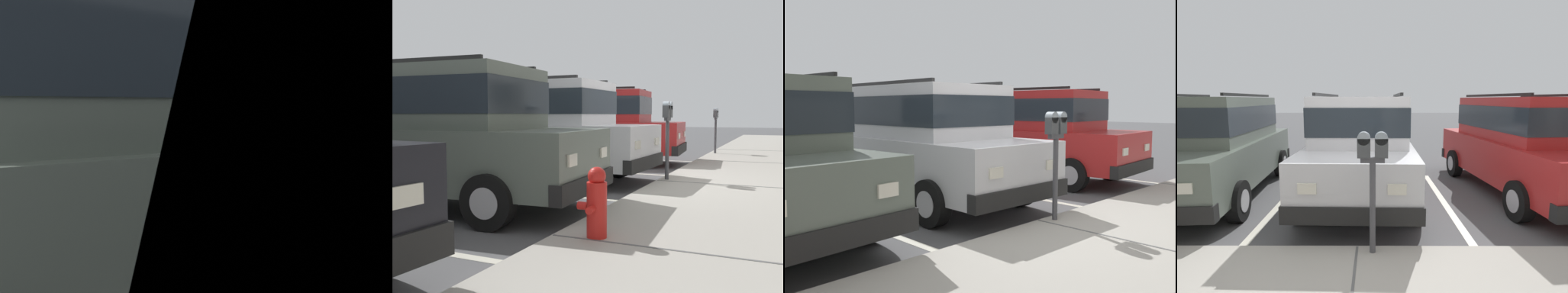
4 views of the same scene
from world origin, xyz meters
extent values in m
cube|color=#565659|center=(0.00, 0.00, -0.05)|extent=(80.00, 80.00, 0.10)
cube|color=silver|center=(-1.53, -1.40, 0.00)|extent=(0.12, 4.80, 0.01)
cube|color=silver|center=(1.53, -1.40, 0.00)|extent=(0.12, 4.80, 0.01)
cube|color=silver|center=(0.02, -2.30, 0.73)|extent=(1.95, 4.74, 0.80)
cube|color=silver|center=(0.02, -2.35, 1.55)|extent=(1.69, 2.95, 0.84)
cube|color=#232B33|center=(0.02, -2.35, 1.57)|extent=(1.71, 2.98, 0.46)
cube|color=black|center=(0.07, 0.00, 0.45)|extent=(1.88, 0.20, 0.24)
cube|color=black|center=(-0.04, -4.61, 0.45)|extent=(1.88, 0.20, 0.24)
cube|color=silver|center=(0.64, 0.04, 0.81)|extent=(0.24, 0.04, 0.14)
cube|color=silver|center=(-0.50, 0.07, 0.81)|extent=(0.24, 0.04, 0.14)
cylinder|color=black|center=(0.95, -0.87, 0.33)|extent=(0.22, 0.66, 0.66)
cylinder|color=#B2B2B7|center=(0.95, -0.87, 0.33)|extent=(0.23, 0.37, 0.36)
cylinder|color=black|center=(-0.85, -0.83, 0.33)|extent=(0.22, 0.66, 0.66)
cylinder|color=#B2B2B7|center=(-0.85, -0.83, 0.33)|extent=(0.23, 0.37, 0.36)
cylinder|color=black|center=(0.88, -3.78, 0.33)|extent=(0.22, 0.66, 0.66)
cylinder|color=#B2B2B7|center=(0.88, -3.78, 0.33)|extent=(0.23, 0.37, 0.36)
cylinder|color=black|center=(-0.92, -3.74, 0.33)|extent=(0.22, 0.66, 0.66)
cylinder|color=#B2B2B7|center=(-0.92, -3.74, 0.33)|extent=(0.23, 0.37, 0.36)
cube|color=black|center=(0.70, -2.37, 2.01)|extent=(0.11, 2.62, 0.05)
cube|color=black|center=(-0.67, -2.34, 2.01)|extent=(0.11, 2.62, 0.05)
cube|color=red|center=(-3.28, -2.42, 0.73)|extent=(2.25, 4.85, 0.80)
cube|color=red|center=(-3.28, -2.47, 1.55)|extent=(1.87, 3.05, 0.84)
cube|color=#232B33|center=(-3.28, -2.47, 1.57)|extent=(1.90, 3.07, 0.46)
cube|color=black|center=(-3.07, -4.72, 0.45)|extent=(1.88, 0.33, 0.24)
cylinder|color=black|center=(-2.51, -0.89, 0.33)|extent=(0.26, 0.68, 0.66)
cylinder|color=#B2B2B7|center=(-2.51, -0.89, 0.33)|extent=(0.25, 0.38, 0.36)
cylinder|color=black|center=(-2.25, -3.79, 0.33)|extent=(0.26, 0.68, 0.66)
cylinder|color=#B2B2B7|center=(-2.25, -3.79, 0.33)|extent=(0.25, 0.38, 0.36)
cylinder|color=black|center=(-4.05, -3.95, 0.33)|extent=(0.26, 0.68, 0.66)
cylinder|color=#B2B2B7|center=(-4.05, -3.95, 0.33)|extent=(0.25, 0.38, 0.36)
cube|color=black|center=(-2.59, -2.41, 2.01)|extent=(0.28, 2.62, 0.05)
cube|color=black|center=(-3.96, -2.53, 2.01)|extent=(0.28, 2.62, 0.05)
cube|color=#5B665B|center=(2.95, -2.27, 0.73)|extent=(2.16, 4.82, 0.80)
cube|color=#5B665B|center=(2.95, -2.32, 1.55)|extent=(1.82, 3.02, 0.84)
cube|color=#232B33|center=(2.95, -2.32, 1.57)|extent=(1.84, 3.04, 0.46)
cube|color=black|center=(3.11, -4.58, 0.45)|extent=(1.88, 0.29, 0.24)
cube|color=silver|center=(2.22, 0.04, 0.81)|extent=(0.24, 0.05, 0.14)
cylinder|color=black|center=(1.95, -0.88, 0.33)|extent=(0.24, 0.67, 0.66)
cylinder|color=#B2B2B7|center=(1.95, -0.88, 0.33)|extent=(0.24, 0.38, 0.36)
cylinder|color=black|center=(3.95, -3.66, 0.33)|extent=(0.24, 0.67, 0.66)
cylinder|color=#B2B2B7|center=(3.95, -3.66, 0.33)|extent=(0.24, 0.38, 0.36)
cylinder|color=black|center=(2.15, -3.79, 0.33)|extent=(0.24, 0.67, 0.66)
cylinder|color=#B2B2B7|center=(2.15, -3.79, 0.33)|extent=(0.24, 0.38, 0.36)
cube|color=black|center=(3.64, -2.28, 2.01)|extent=(0.23, 2.62, 0.05)
cube|color=black|center=(2.27, -2.37, 2.01)|extent=(0.23, 2.62, 0.05)
cylinder|color=#47474C|center=(-0.19, 0.35, 0.67)|extent=(0.07, 0.07, 1.09)
cube|color=#47474C|center=(-0.19, 0.35, 1.24)|extent=(0.28, 0.06, 0.06)
cube|color=#424447|center=(-0.29, 0.35, 1.38)|extent=(0.15, 0.11, 0.22)
cylinder|color=#8C99A3|center=(-0.29, 0.35, 1.49)|extent=(0.15, 0.11, 0.15)
cube|color=#B7B293|center=(-0.29, 0.29, 1.35)|extent=(0.08, 0.01, 0.08)
cube|color=#424447|center=(-0.09, 0.35, 1.38)|extent=(0.15, 0.11, 0.22)
cylinder|color=#8C99A3|center=(-0.09, 0.35, 1.49)|extent=(0.15, 0.11, 0.15)
cube|color=#B7B293|center=(-0.09, 0.29, 1.35)|extent=(0.08, 0.01, 0.08)
camera|label=1|loc=(5.33, -3.62, 1.31)|focal=40.00mm
camera|label=2|loc=(7.77, 2.28, 1.33)|focal=40.00mm
camera|label=3|loc=(4.59, 3.68, 1.63)|focal=40.00mm
camera|label=4|loc=(-0.20, 3.76, 1.93)|focal=28.00mm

